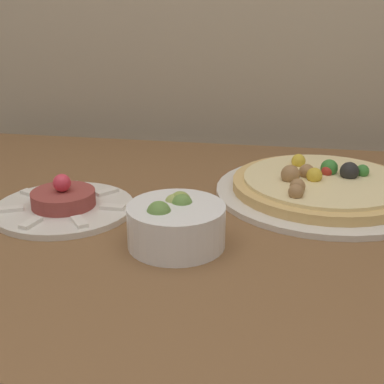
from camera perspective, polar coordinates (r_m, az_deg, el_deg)
The scene contains 4 objects.
dining_table at distance 0.92m, azimuth -1.37°, elevation -8.41°, with size 1.21×0.85×0.79m.
pizza_plate at distance 0.97m, azimuth 13.82°, elevation 0.56°, with size 0.38×0.38×0.06m.
tartare_plate at distance 0.90m, azimuth -13.51°, elevation -1.27°, with size 0.23×0.23×0.06m.
small_bowl at distance 0.76m, azimuth -1.73°, elevation -3.37°, with size 0.14×0.14×0.07m.
Camera 1 is at (0.16, -0.36, 1.13)m, focal length 50.00 mm.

